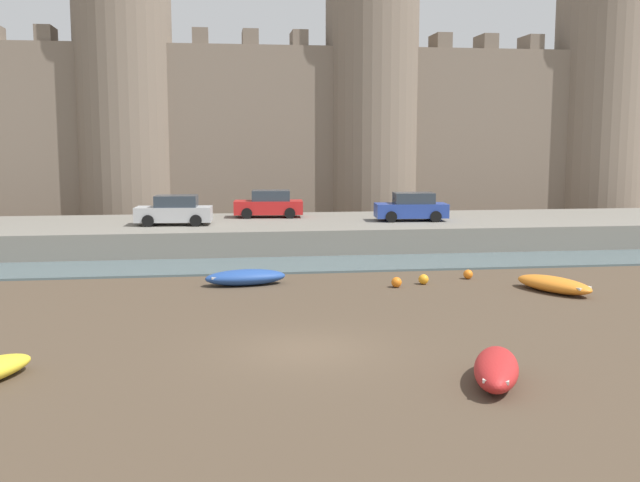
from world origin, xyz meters
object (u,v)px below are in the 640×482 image
at_px(rowboat_near_channel_left, 554,284).
at_px(rowboat_midflat_left, 245,277).
at_px(mooring_buoy_mid_mud, 468,274).
at_px(car_quay_west, 174,211).
at_px(mooring_buoy_near_channel, 424,279).
at_px(car_quay_centre_west, 412,207).
at_px(car_quay_east, 269,204).
at_px(rowboat_foreground_centre, 496,368).
at_px(mooring_buoy_near_shore, 397,282).

bearing_deg(rowboat_near_channel_left, rowboat_midflat_left, 165.56).
bearing_deg(mooring_buoy_mid_mud, car_quay_west, 141.31).
relative_size(mooring_buoy_near_channel, car_quay_centre_west, 0.10).
height_order(car_quay_centre_west, car_quay_east, same).
relative_size(rowboat_foreground_centre, car_quay_east, 0.78).
height_order(mooring_buoy_near_shore, car_quay_east, car_quay_east).
xyz_separation_m(rowboat_near_channel_left, car_quay_west, (-15.57, 13.70, 1.85)).
bearing_deg(mooring_buoy_near_channel, car_quay_centre_west, 77.80).
distance_m(car_quay_centre_west, car_quay_east, 8.58).
height_order(rowboat_midflat_left, car_quay_centre_west, car_quay_centre_west).
distance_m(mooring_buoy_near_channel, car_quay_centre_west, 12.19).
relative_size(mooring_buoy_near_shore, mooring_buoy_near_channel, 1.00).
distance_m(mooring_buoy_near_shore, mooring_buoy_mid_mud, 3.81).
relative_size(rowboat_midflat_left, mooring_buoy_near_shore, 8.15).
relative_size(rowboat_near_channel_left, mooring_buoy_mid_mud, 8.95).
xyz_separation_m(rowboat_midflat_left, car_quay_centre_west, (9.96, 10.91, 1.83)).
xyz_separation_m(mooring_buoy_near_shore, car_quay_west, (-9.58, 11.93, 1.96)).
height_order(rowboat_foreground_centre, mooring_buoy_near_channel, rowboat_foreground_centre).
distance_m(mooring_buoy_near_shore, car_quay_centre_west, 12.99).
distance_m(rowboat_near_channel_left, car_quay_centre_west, 14.31).
distance_m(rowboat_foreground_centre, car_quay_east, 28.02).
relative_size(car_quay_centre_west, car_quay_east, 1.00).
bearing_deg(car_quay_west, car_quay_east, 32.45).
height_order(car_quay_west, car_quay_east, same).
bearing_deg(mooring_buoy_near_shore, mooring_buoy_near_channel, 21.37).
bearing_deg(car_quay_centre_west, rowboat_foreground_centre, -99.87).
xyz_separation_m(rowboat_foreground_centre, car_quay_west, (-9.13, 24.27, 1.76)).
xyz_separation_m(mooring_buoy_near_shore, car_quay_centre_west, (3.83, 12.26, 1.96)).
xyz_separation_m(rowboat_foreground_centre, car_quay_centre_west, (4.28, 24.61, 1.76)).
relative_size(rowboat_foreground_centre, mooring_buoy_near_shore, 7.62).
relative_size(mooring_buoy_mid_mud, car_quay_centre_west, 0.10).
xyz_separation_m(mooring_buoy_mid_mud, car_quay_west, (-13.12, 10.51, 1.97)).
distance_m(mooring_buoy_mid_mud, mooring_buoy_near_channel, 2.43).
relative_size(rowboat_near_channel_left, rowboat_foreground_centre, 1.13).
bearing_deg(rowboat_midflat_left, car_quay_centre_west, 47.60).
bearing_deg(car_quay_west, rowboat_midflat_left, -71.93).
xyz_separation_m(mooring_buoy_mid_mud, car_quay_east, (-7.71, 13.95, 1.97)).
bearing_deg(rowboat_near_channel_left, mooring_buoy_mid_mud, 127.52).
relative_size(mooring_buoy_near_channel, car_quay_west, 0.10).
distance_m(rowboat_near_channel_left, rowboat_midflat_left, 12.52).
height_order(mooring_buoy_near_shore, mooring_buoy_near_channel, mooring_buoy_near_shore).
relative_size(rowboat_near_channel_left, car_quay_west, 0.88).
relative_size(rowboat_foreground_centre, mooring_buoy_near_channel, 7.65).
bearing_deg(mooring_buoy_near_shore, rowboat_midflat_left, 167.59).
xyz_separation_m(rowboat_foreground_centre, mooring_buoy_near_shore, (0.45, 12.35, -0.20)).
distance_m(rowboat_midflat_left, mooring_buoy_near_shore, 6.28).
height_order(rowboat_midflat_left, mooring_buoy_mid_mud, rowboat_midflat_left).
bearing_deg(rowboat_near_channel_left, mooring_buoy_near_channel, 154.19).
bearing_deg(rowboat_foreground_centre, car_quay_west, 110.61).
height_order(mooring_buoy_mid_mud, mooring_buoy_near_channel, mooring_buoy_near_channel).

